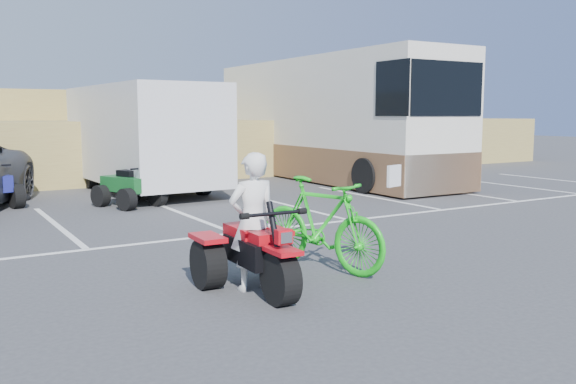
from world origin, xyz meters
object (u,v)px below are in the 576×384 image
rv_motorhome (329,128)px  green_dirt_bike (321,224)px  rider (253,222)px  red_trike_atv (258,292)px  quad_atv_green (130,206)px  cargo_trailer (143,135)px

rv_motorhome → green_dirt_bike: bearing=-124.7°
green_dirt_bike → rv_motorhome: 12.61m
rider → red_trike_atv: bearing=90.0°
red_trike_atv → green_dirt_bike: green_dirt_bike is taller
rider → quad_atv_green: (0.72, 7.78, -0.88)m
green_dirt_bike → quad_atv_green: (-0.60, 7.38, -0.67)m
red_trike_atv → quad_atv_green: red_trike_atv is taller
green_dirt_bike → rv_motorhome: bearing=37.6°
cargo_trailer → quad_atv_green: 3.32m
green_dirt_bike → cargo_trailer: size_ratio=0.34×
cargo_trailer → quad_atv_green: size_ratio=4.33×
rider → rv_motorhome: 13.70m
green_dirt_bike → red_trike_atv: bearing=-174.1°
rider → cargo_trailer: size_ratio=0.27×
rider → quad_atv_green: size_ratio=1.16×
rv_motorhome → rider: bearing=-128.2°
cargo_trailer → rv_motorhome: (6.64, 0.25, 0.11)m
rv_motorhome → cargo_trailer: bearing=-177.1°
rv_motorhome → quad_atv_green: rv_motorhome is taller
red_trike_atv → rider: size_ratio=0.97×
red_trike_atv → quad_atv_green: size_ratio=1.13×
rider → cargo_trailer: 10.61m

